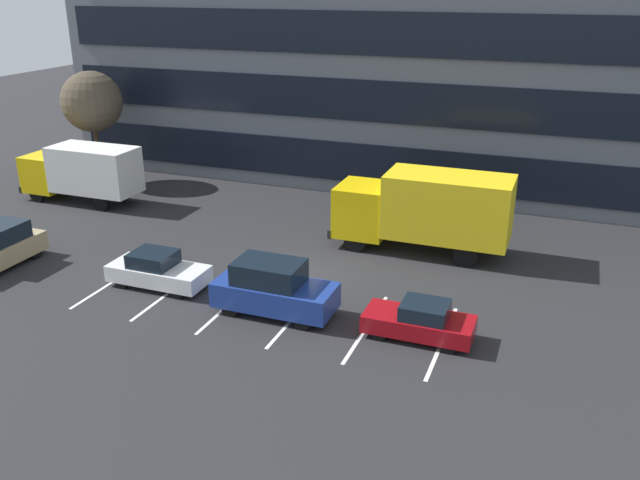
% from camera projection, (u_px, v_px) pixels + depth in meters
% --- Properties ---
extents(ground_plane, '(120.00, 120.00, 0.00)m').
position_uv_depth(ground_plane, '(295.00, 277.00, 28.76)').
color(ground_plane, '#262628').
extents(office_building, '(41.34, 12.10, 14.40)m').
position_uv_depth(office_building, '(406.00, 60.00, 41.74)').
color(office_building, slate).
rests_on(office_building, ground_plane).
extents(lot_markings, '(14.14, 5.40, 0.01)m').
position_uv_depth(lot_markings, '(263.00, 309.00, 26.01)').
color(lot_markings, silver).
rests_on(lot_markings, ground_plane).
extents(box_truck_yellow_all, '(8.15, 2.70, 3.78)m').
position_uv_depth(box_truck_yellow_all, '(425.00, 208.00, 30.72)').
color(box_truck_yellow_all, yellow).
rests_on(box_truck_yellow_all, ground_plane).
extents(box_truck_yellow, '(7.05, 2.34, 3.27)m').
position_uv_depth(box_truck_yellow, '(82.00, 171.00, 37.73)').
color(box_truck_yellow, yellow).
rests_on(box_truck_yellow, ground_plane).
extents(sedan_white, '(4.15, 1.74, 1.49)m').
position_uv_depth(sedan_white, '(158.00, 270.00, 27.72)').
color(sedan_white, white).
rests_on(sedan_white, ground_plane).
extents(sedan_maroon, '(3.89, 1.63, 1.39)m').
position_uv_depth(sedan_maroon, '(420.00, 321.00, 23.72)').
color(sedan_maroon, maroon).
rests_on(sedan_maroon, ground_plane).
extents(suv_navy, '(4.63, 1.96, 2.09)m').
position_uv_depth(suv_navy, '(273.00, 288.00, 25.38)').
color(suv_navy, navy).
rests_on(suv_navy, ground_plane).
extents(bare_tree, '(3.65, 3.65, 6.84)m').
position_uv_depth(bare_tree, '(92.00, 102.00, 40.36)').
color(bare_tree, '#473323').
rests_on(bare_tree, ground_plane).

